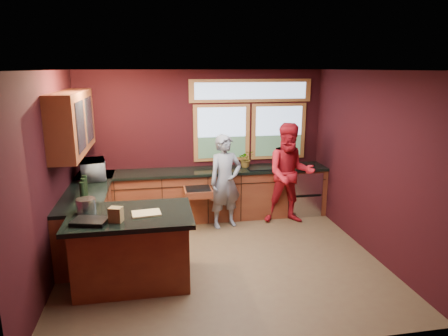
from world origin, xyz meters
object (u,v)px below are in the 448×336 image
object	(u,v)px
island	(132,248)
person_red	(290,174)
cutting_board	(146,213)
person_grey	(225,182)
stock_pot	(86,205)

from	to	relation	value
island	person_red	size ratio (longest dim) A/B	0.86
person_red	cutting_board	distance (m)	3.01
person_grey	stock_pot	size ratio (longest dim) A/B	6.83
person_grey	person_red	xyz separation A→B (m)	(1.16, 0.00, 0.08)
island	cutting_board	world-z (taller)	cutting_board
person_grey	stock_pot	distance (m)	2.57
person_grey	person_red	world-z (taller)	person_red
island	person_grey	size ratio (longest dim) A/B	0.95
stock_pot	cutting_board	bearing A→B (deg)	-14.93
island	cutting_board	size ratio (longest dim) A/B	4.43
island	stock_pot	distance (m)	0.80
island	stock_pot	size ratio (longest dim) A/B	6.46
island	cutting_board	xyz separation A→B (m)	(0.20, -0.05, 0.48)
person_grey	cutting_board	xyz separation A→B (m)	(-1.32, -1.71, 0.14)
stock_pot	person_red	bearing A→B (deg)	24.99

